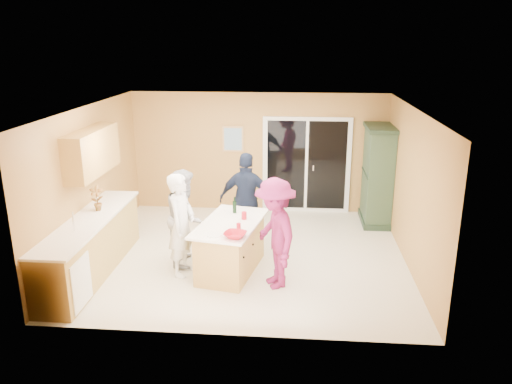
# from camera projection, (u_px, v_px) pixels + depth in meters

# --- Properties ---
(floor) EXTENTS (5.50, 5.50, 0.00)m
(floor) POSITION_uv_depth(u_px,v_px,m) (247.00, 255.00, 8.86)
(floor) COLOR beige
(floor) RESTS_ON ground
(ceiling) EXTENTS (5.50, 5.00, 0.10)m
(ceiling) POSITION_uv_depth(u_px,v_px,m) (246.00, 108.00, 8.09)
(ceiling) COLOR white
(ceiling) RESTS_ON wall_back
(wall_back) EXTENTS (5.50, 0.10, 2.60)m
(wall_back) POSITION_uv_depth(u_px,v_px,m) (258.00, 153.00, 10.86)
(wall_back) COLOR tan
(wall_back) RESTS_ON ground
(wall_front) EXTENTS (5.50, 0.10, 2.60)m
(wall_front) POSITION_uv_depth(u_px,v_px,m) (226.00, 243.00, 6.10)
(wall_front) COLOR tan
(wall_front) RESTS_ON ground
(wall_left) EXTENTS (0.10, 5.00, 2.60)m
(wall_left) POSITION_uv_depth(u_px,v_px,m) (90.00, 181.00, 8.70)
(wall_left) COLOR tan
(wall_left) RESTS_ON ground
(wall_right) EXTENTS (0.10, 5.00, 2.60)m
(wall_right) POSITION_uv_depth(u_px,v_px,m) (412.00, 189.00, 8.26)
(wall_right) COLOR tan
(wall_right) RESTS_ON ground
(left_cabinet_run) EXTENTS (0.65, 3.05, 1.24)m
(left_cabinet_run) POSITION_uv_depth(u_px,v_px,m) (87.00, 251.00, 7.92)
(left_cabinet_run) COLOR tan
(left_cabinet_run) RESTS_ON floor
(upper_cabinets) EXTENTS (0.35, 1.60, 0.75)m
(upper_cabinets) POSITION_uv_depth(u_px,v_px,m) (92.00, 152.00, 8.32)
(upper_cabinets) COLOR tan
(upper_cabinets) RESTS_ON wall_left
(sliding_door) EXTENTS (1.90, 0.07, 2.10)m
(sliding_door) POSITION_uv_depth(u_px,v_px,m) (306.00, 165.00, 10.81)
(sliding_door) COLOR silver
(sliding_door) RESTS_ON floor
(framed_picture) EXTENTS (0.46, 0.04, 0.56)m
(framed_picture) POSITION_uv_depth(u_px,v_px,m) (233.00, 139.00, 10.79)
(framed_picture) COLOR tan
(framed_picture) RESTS_ON wall_back
(kitchen_island) EXTENTS (1.18, 1.77, 0.86)m
(kitchen_island) POSITION_uv_depth(u_px,v_px,m) (231.00, 248.00, 8.16)
(kitchen_island) COLOR tan
(kitchen_island) RESTS_ON floor
(green_hutch) EXTENTS (0.58, 1.11, 2.03)m
(green_hutch) POSITION_uv_depth(u_px,v_px,m) (377.00, 176.00, 10.17)
(green_hutch) COLOR #1F3324
(green_hutch) RESTS_ON floor
(woman_white) EXTENTS (0.50, 0.67, 1.69)m
(woman_white) POSITION_uv_depth(u_px,v_px,m) (182.00, 225.00, 7.95)
(woman_white) COLOR white
(woman_white) RESTS_ON floor
(woman_grey) EXTENTS (0.71, 0.86, 1.64)m
(woman_grey) POSITION_uv_depth(u_px,v_px,m) (185.00, 217.00, 8.37)
(woman_grey) COLOR #A4A4A7
(woman_grey) RESTS_ON floor
(woman_navy) EXTENTS (1.08, 0.56, 1.76)m
(woman_navy) POSITION_uv_depth(u_px,v_px,m) (247.00, 200.00, 9.02)
(woman_navy) COLOR #1A263B
(woman_navy) RESTS_ON floor
(woman_magenta) EXTENTS (1.01, 1.27, 1.72)m
(woman_magenta) POSITION_uv_depth(u_px,v_px,m) (275.00, 233.00, 7.55)
(woman_magenta) COLOR maroon
(woman_magenta) RESTS_ON floor
(serving_bowl) EXTENTS (0.40, 0.40, 0.08)m
(serving_bowl) POSITION_uv_depth(u_px,v_px,m) (235.00, 235.00, 7.41)
(serving_bowl) COLOR #AF1320
(serving_bowl) RESTS_ON kitchen_island
(tulip_vase) EXTENTS (0.25, 0.20, 0.43)m
(tulip_vase) POSITION_uv_depth(u_px,v_px,m) (97.00, 198.00, 8.26)
(tulip_vase) COLOR red
(tulip_vase) RESTS_ON left_cabinet_run
(tumbler_near) EXTENTS (0.09, 0.09, 0.10)m
(tumbler_near) POSITION_uv_depth(u_px,v_px,m) (239.00, 226.00, 7.72)
(tumbler_near) COLOR #AF1320
(tumbler_near) RESTS_ON kitchen_island
(tumbler_far) EXTENTS (0.09, 0.09, 0.12)m
(tumbler_far) POSITION_uv_depth(u_px,v_px,m) (244.00, 216.00, 8.15)
(tumbler_far) COLOR #AF1320
(tumbler_far) RESTS_ON kitchen_island
(wine_bottle) EXTENTS (0.06, 0.06, 0.28)m
(wine_bottle) POSITION_uv_depth(u_px,v_px,m) (235.00, 207.00, 8.43)
(wine_bottle) COLOR black
(wine_bottle) RESTS_ON kitchen_island
(white_plate) EXTENTS (0.26, 0.26, 0.02)m
(white_plate) POSITION_uv_depth(u_px,v_px,m) (214.00, 235.00, 7.49)
(white_plate) COLOR white
(white_plate) RESTS_ON kitchen_island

